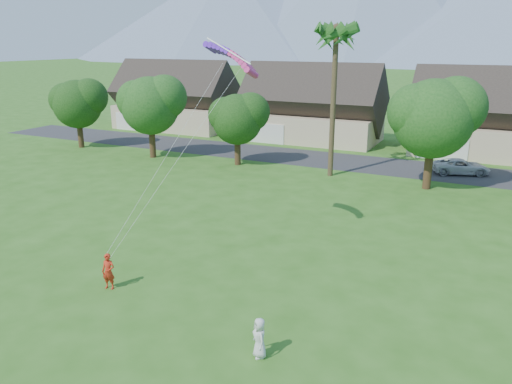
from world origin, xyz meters
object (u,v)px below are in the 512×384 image
Objects in this scene: parked_car at (461,166)px; kite_flyer at (108,271)px; watcher at (259,338)px; parafoil_kite at (233,55)px.

kite_flyer is at bearing 136.63° from parked_car.
watcher is at bearing 152.24° from parked_car.
parked_car is 1.42× the size of parafoil_kite.
parked_car is (12.81, 29.67, -0.20)m from kite_flyer.
kite_flyer is at bearing -101.31° from parafoil_kite.
parked_car is at bearing 78.01° from parafoil_kite.
parked_car is at bearing 128.56° from watcher.
watcher is 14.06m from parafoil_kite.
kite_flyer is 0.52× the size of parafoil_kite.
kite_flyer reaches higher than parked_car.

